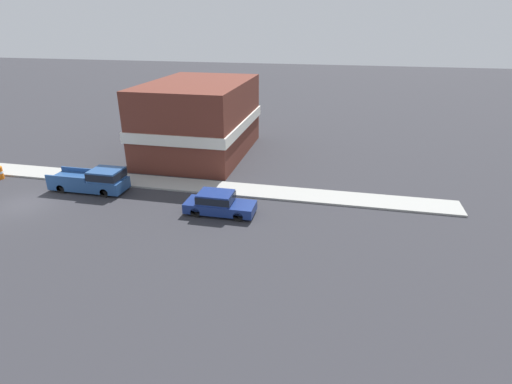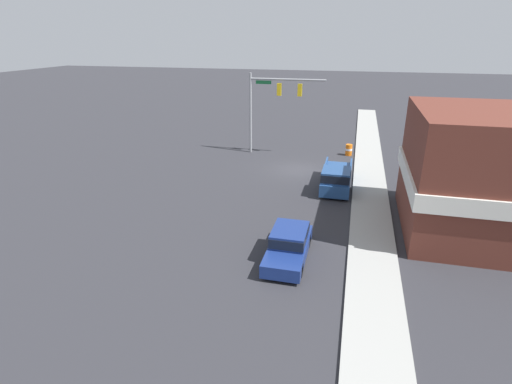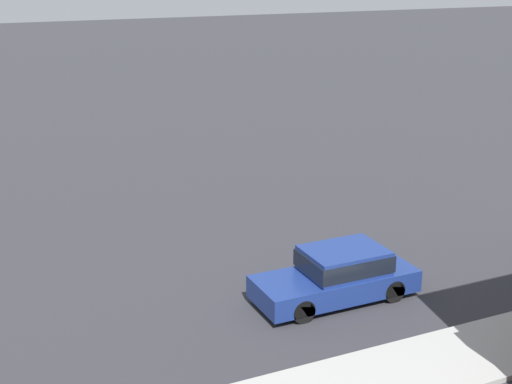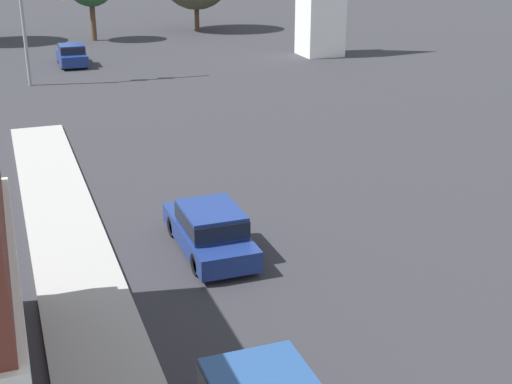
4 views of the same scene
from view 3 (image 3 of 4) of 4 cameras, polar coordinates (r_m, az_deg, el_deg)
car_lead at (r=20.36m, az=6.63°, el=-6.50°), size 1.82×4.67×1.50m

